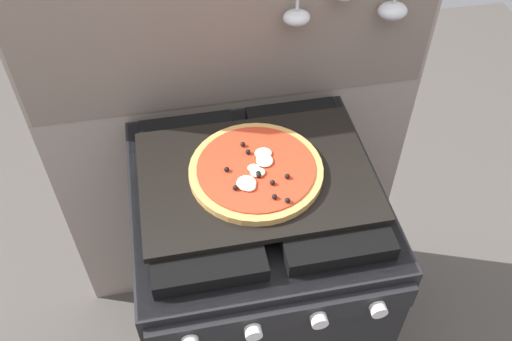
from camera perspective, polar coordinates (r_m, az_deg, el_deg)
The scene contains 4 objects.
kitchen_backsplash at distance 1.61m, azimuth -2.17°, elevation 5.15°, with size 1.10×0.09×1.55m.
stove at distance 1.66m, azimuth 0.01°, elevation -11.35°, with size 0.60×0.64×0.90m.
baking_tray at distance 1.29m, azimuth -0.00°, elevation -0.54°, with size 0.54×0.38×0.02m, color black.
pizza_left at distance 1.28m, azimuth 0.05°, elevation -0.13°, with size 0.31×0.31×0.03m.
Camera 1 is at (-0.17, -0.86, 1.86)m, focal length 39.07 mm.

